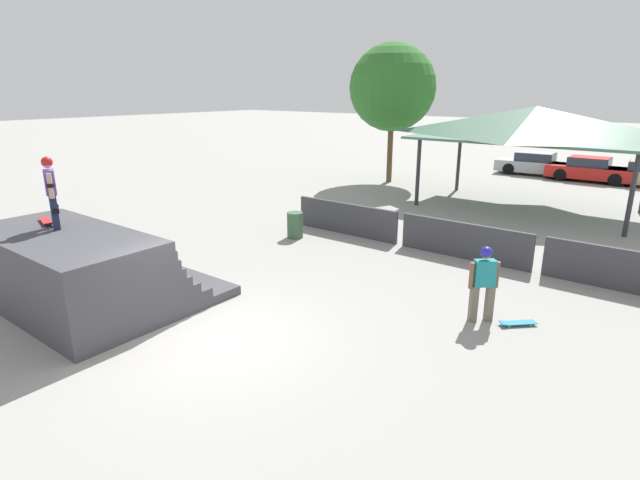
{
  "coord_description": "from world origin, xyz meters",
  "views": [
    {
      "loc": [
        7.13,
        -5.61,
        4.7
      ],
      "look_at": [
        -0.45,
        4.14,
        0.96
      ],
      "focal_mm": 28.0,
      "sensor_mm": 36.0,
      "label": 1
    }
  ],
  "objects_px": {
    "skateboard_on_deck": "(46,221)",
    "bystander_walking": "(484,278)",
    "tree_beside_pavilion": "(392,88)",
    "parked_car_silver": "(536,164)",
    "skateboard_on_ground": "(517,323)",
    "trash_bin": "(295,225)",
    "parked_car_red": "(590,170)",
    "skater_on_deck": "(51,188)"
  },
  "relations": [
    {
      "from": "skateboard_on_deck",
      "to": "parked_car_silver",
      "type": "bearing_deg",
      "value": 97.28
    },
    {
      "from": "trash_bin",
      "to": "skateboard_on_deck",
      "type": "bearing_deg",
      "value": -101.69
    },
    {
      "from": "skateboard_on_ground",
      "to": "trash_bin",
      "type": "xyz_separation_m",
      "value": [
        -7.81,
        2.04,
        0.37
      ]
    },
    {
      "from": "parked_car_red",
      "to": "trash_bin",
      "type": "bearing_deg",
      "value": -108.01
    },
    {
      "from": "bystander_walking",
      "to": "skateboard_on_ground",
      "type": "bearing_deg",
      "value": 155.58
    },
    {
      "from": "skater_on_deck",
      "to": "skateboard_on_deck",
      "type": "height_order",
      "value": "skater_on_deck"
    },
    {
      "from": "skateboard_on_deck",
      "to": "bystander_walking",
      "type": "relative_size",
      "value": 0.52
    },
    {
      "from": "skateboard_on_deck",
      "to": "parked_car_red",
      "type": "height_order",
      "value": "skateboard_on_deck"
    },
    {
      "from": "parked_car_silver",
      "to": "parked_car_red",
      "type": "distance_m",
      "value": 2.87
    },
    {
      "from": "skater_on_deck",
      "to": "parked_car_silver",
      "type": "relative_size",
      "value": 0.36
    },
    {
      "from": "skateboard_on_deck",
      "to": "parked_car_silver",
      "type": "height_order",
      "value": "skateboard_on_deck"
    },
    {
      "from": "skateboard_on_deck",
      "to": "bystander_walking",
      "type": "xyz_separation_m",
      "value": [
        8.57,
        4.78,
        -0.83
      ]
    },
    {
      "from": "skater_on_deck",
      "to": "skateboard_on_ground",
      "type": "distance_m",
      "value": 10.37
    },
    {
      "from": "skateboard_on_deck",
      "to": "parked_car_red",
      "type": "xyz_separation_m",
      "value": [
        6.94,
        24.68,
        -1.19
      ]
    },
    {
      "from": "trash_bin",
      "to": "parked_car_silver",
      "type": "xyz_separation_m",
      "value": [
        2.63,
        18.02,
        0.18
      ]
    },
    {
      "from": "skater_on_deck",
      "to": "bystander_walking",
      "type": "xyz_separation_m",
      "value": [
        7.98,
        4.82,
        -1.68
      ]
    },
    {
      "from": "skater_on_deck",
      "to": "tree_beside_pavilion",
      "type": "height_order",
      "value": "tree_beside_pavilion"
    },
    {
      "from": "skater_on_deck",
      "to": "parked_car_silver",
      "type": "distance_m",
      "value": 25.45
    },
    {
      "from": "skateboard_on_ground",
      "to": "tree_beside_pavilion",
      "type": "distance_m",
      "value": 17.42
    },
    {
      "from": "tree_beside_pavilion",
      "to": "parked_car_red",
      "type": "relative_size",
      "value": 1.64
    },
    {
      "from": "parked_car_red",
      "to": "bystander_walking",
      "type": "bearing_deg",
      "value": -86.03
    },
    {
      "from": "trash_bin",
      "to": "parked_car_silver",
      "type": "bearing_deg",
      "value": 81.69
    },
    {
      "from": "trash_bin",
      "to": "parked_car_red",
      "type": "xyz_separation_m",
      "value": [
        5.48,
        17.61,
        0.18
      ]
    },
    {
      "from": "skateboard_on_ground",
      "to": "tree_beside_pavilion",
      "type": "height_order",
      "value": "tree_beside_pavilion"
    },
    {
      "from": "skateboard_on_ground",
      "to": "parked_car_silver",
      "type": "xyz_separation_m",
      "value": [
        -5.17,
        20.07,
        0.54
      ]
    },
    {
      "from": "bystander_walking",
      "to": "parked_car_red",
      "type": "bearing_deg",
      "value": -129.15
    },
    {
      "from": "trash_bin",
      "to": "bystander_walking",
      "type": "bearing_deg",
      "value": -17.83
    },
    {
      "from": "tree_beside_pavilion",
      "to": "parked_car_silver",
      "type": "distance_m",
      "value": 9.89
    },
    {
      "from": "tree_beside_pavilion",
      "to": "parked_car_red",
      "type": "distance_m",
      "value": 11.46
    },
    {
      "from": "tree_beside_pavilion",
      "to": "parked_car_silver",
      "type": "xyz_separation_m",
      "value": [
        5.47,
        7.11,
        -4.17
      ]
    },
    {
      "from": "skateboard_on_ground",
      "to": "tree_beside_pavilion",
      "type": "relative_size",
      "value": 0.1
    },
    {
      "from": "parked_car_silver",
      "to": "skateboard_on_ground",
      "type": "bearing_deg",
      "value": -78.37
    },
    {
      "from": "skateboard_on_ground",
      "to": "tree_beside_pavilion",
      "type": "bearing_deg",
      "value": -95.22
    },
    {
      "from": "skater_on_deck",
      "to": "skateboard_on_deck",
      "type": "distance_m",
      "value": 1.04
    },
    {
      "from": "skateboard_on_deck",
      "to": "parked_car_red",
      "type": "distance_m",
      "value": 25.66
    },
    {
      "from": "skateboard_on_ground",
      "to": "trash_bin",
      "type": "distance_m",
      "value": 8.08
    },
    {
      "from": "bystander_walking",
      "to": "skateboard_on_ground",
      "type": "height_order",
      "value": "bystander_walking"
    },
    {
      "from": "skateboard_on_deck",
      "to": "tree_beside_pavilion",
      "type": "bearing_deg",
      "value": 110.93
    },
    {
      "from": "skater_on_deck",
      "to": "tree_beside_pavilion",
      "type": "distance_m",
      "value": 18.26
    },
    {
      "from": "tree_beside_pavilion",
      "to": "parked_car_silver",
      "type": "relative_size",
      "value": 1.59
    },
    {
      "from": "skater_on_deck",
      "to": "parked_car_silver",
      "type": "xyz_separation_m",
      "value": [
        3.5,
        25.13,
        -2.04
      ]
    },
    {
      "from": "bystander_walking",
      "to": "tree_beside_pavilion",
      "type": "height_order",
      "value": "tree_beside_pavilion"
    }
  ]
}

